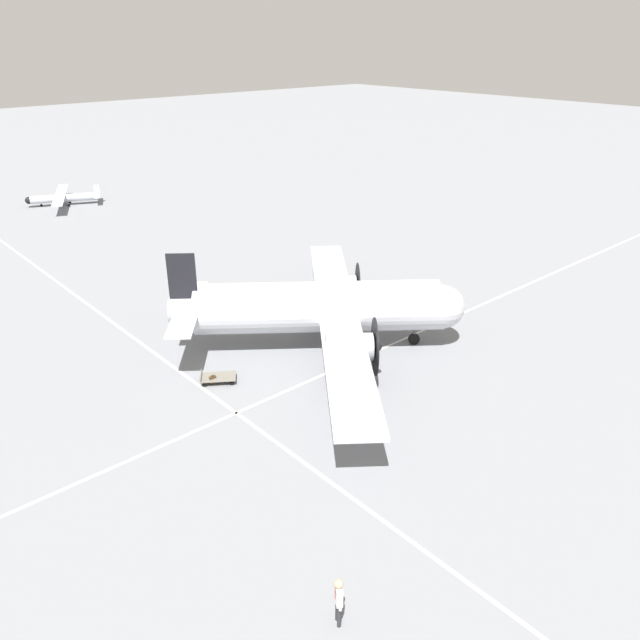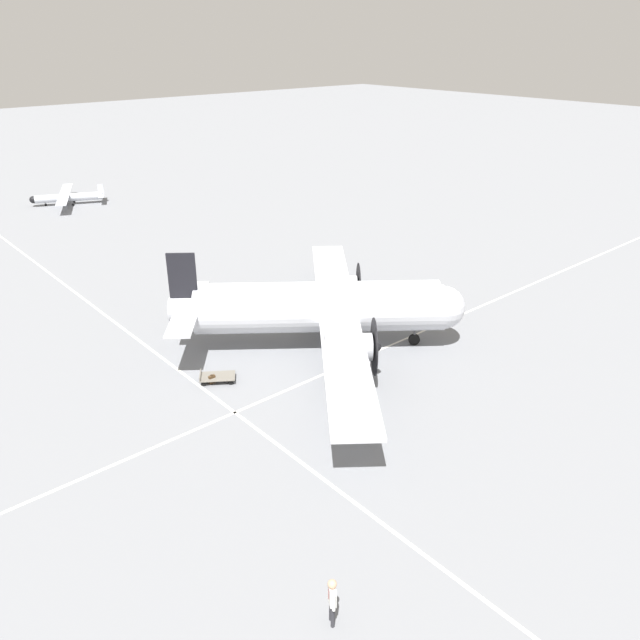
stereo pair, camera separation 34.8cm
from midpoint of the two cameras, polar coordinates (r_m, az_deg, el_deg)
The scene contains 8 objects.
ground_plane at distance 37.79m, azimuth 0.26°, elevation -2.42°, with size 300.00×300.00×0.00m, color slate.
apron_line_eastwest at distance 36.04m, azimuth 3.08°, elevation -3.90°, with size 120.00×0.16×0.01m.
apron_line_northsouth at distance 33.76m, azimuth -10.05°, elevation -6.42°, with size 0.16×120.00×0.01m.
airliner_main at distance 36.69m, azimuth 0.99°, elevation 1.20°, with size 18.74×21.30×6.04m.
crew_foreground at distance 21.47m, azimuth 1.62°, elevation -24.01°, with size 0.39×0.57×1.86m.
suitcase_near_door at distance 34.33m, azimuth -9.56°, elevation -5.37°, with size 0.36×0.17×0.50m.
baggage_cart at distance 34.45m, azimuth -9.09°, elevation -5.14°, with size 2.20×2.01×0.56m.
light_aircraft_distant at distance 75.09m, azimuth -22.04°, elevation 10.37°, with size 7.79×10.01×2.02m.
Camera 2 is at (21.94, 25.45, 17.30)m, focal length 35.00 mm.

